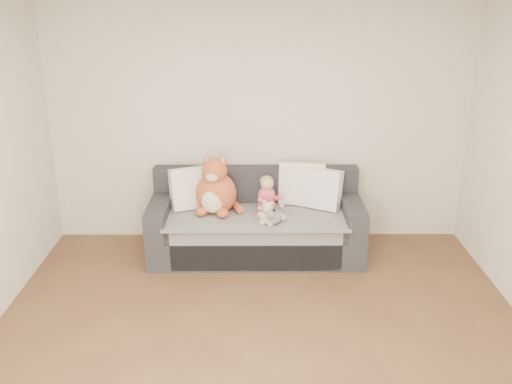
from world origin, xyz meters
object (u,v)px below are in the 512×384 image
at_px(sippy_cup, 272,217).
at_px(plush_cat, 216,190).
at_px(teddy_bear, 268,215).
at_px(toddler, 268,198).
at_px(sofa, 256,225).

bearing_deg(sippy_cup, plush_cat, 152.14).
height_order(teddy_bear, sippy_cup, teddy_bear).
bearing_deg(sippy_cup, toddler, 97.28).
relative_size(teddy_bear, sippy_cup, 2.20).
height_order(sofa, toddler, toddler).
xyz_separation_m(plush_cat, sippy_cup, (0.57, -0.30, -0.18)).
distance_m(teddy_bear, sippy_cup, 0.07).
bearing_deg(teddy_bear, plush_cat, 169.87).
bearing_deg(sippy_cup, teddy_bear, -141.62).
bearing_deg(teddy_bear, sofa, 129.83).
height_order(toddler, teddy_bear, toddler).
xyz_separation_m(teddy_bear, sippy_cup, (0.04, 0.03, -0.04)).
relative_size(sofa, toddler, 5.41).
distance_m(sofa, teddy_bear, 0.46).
bearing_deg(sofa, sippy_cup, -64.43).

